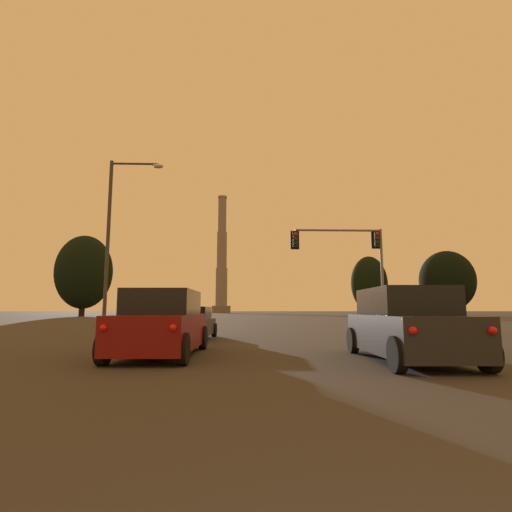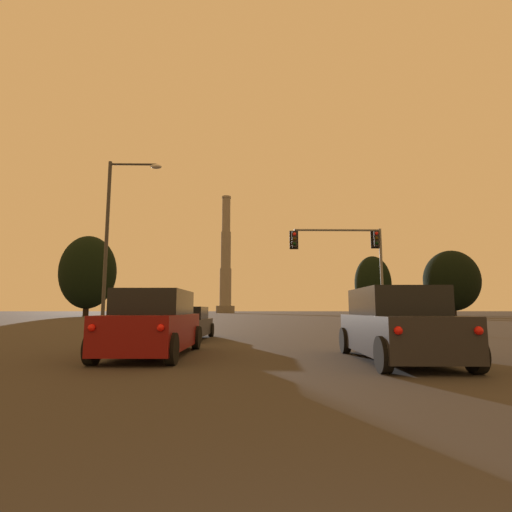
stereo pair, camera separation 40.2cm
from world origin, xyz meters
TOP-DOWN VIEW (x-y plane):
  - sedan_left_lane_front at (-3.36, 17.31)m, footprint 2.18×4.77m
  - suv_left_lane_second at (-3.31, 11.04)m, footprint 2.20×4.94m
  - suv_right_lane_second at (3.19, 9.68)m, footprint 2.27×4.96m
  - traffic_light_overhead_right at (6.16, 25.17)m, footprint 6.18×0.50m
  - street_lamp at (-8.14, 21.60)m, footprint 3.05×0.36m
  - smokestack at (-8.97, 148.74)m, footprint 6.94×6.94m
  - treeline_center_right at (26.27, 84.54)m, footprint 7.77×6.99m
  - treeline_far_right at (41.87, 81.57)m, footprint 11.33×10.19m
  - treeline_center_left at (-33.13, 80.79)m, footprint 11.19×10.07m

SIDE VIEW (x-z plane):
  - sedan_left_lane_front at x=-3.36m, z-range -0.05..1.38m
  - suv_left_lane_second at x=-3.31m, z-range -0.03..1.83m
  - suv_right_lane_second at x=3.19m, z-range -0.03..1.83m
  - traffic_light_overhead_right at x=6.16m, z-range 1.77..8.38m
  - street_lamp at x=-8.14m, z-range 0.99..10.74m
  - treeline_center_right at x=26.27m, z-range 0.43..13.18m
  - treeline_far_right at x=41.87m, z-range 0.49..14.07m
  - treeline_center_left at x=-33.13m, z-range 0.70..16.96m
  - smokestack at x=-8.97m, z-range -4.76..39.73m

